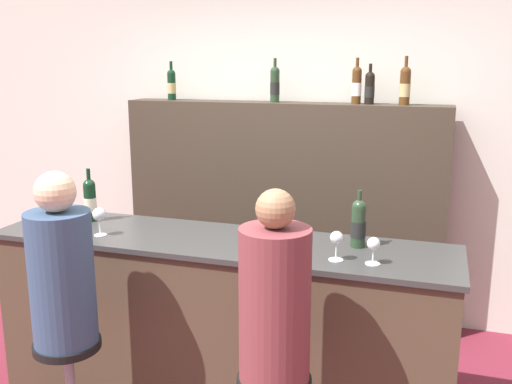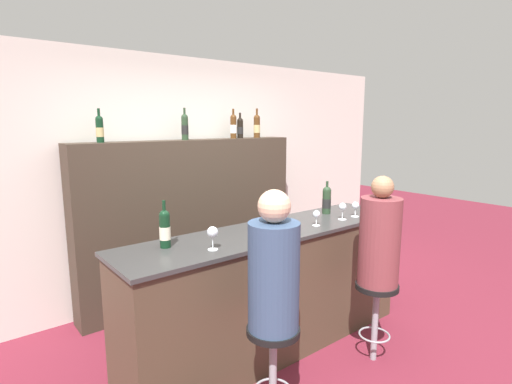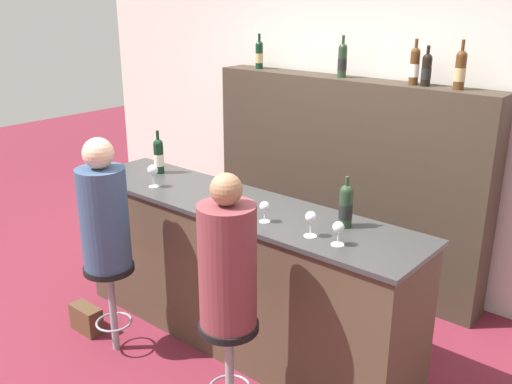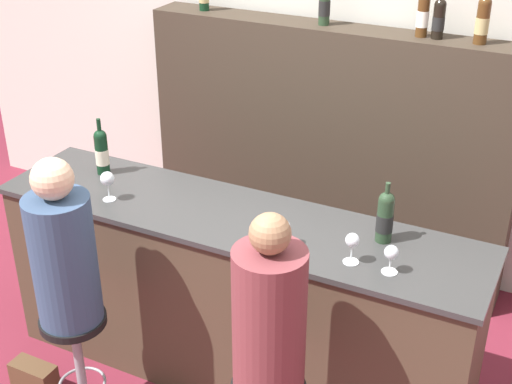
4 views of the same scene
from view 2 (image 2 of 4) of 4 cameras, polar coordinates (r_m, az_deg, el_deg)
ground_plane at (r=3.52m, az=5.82°, el=-23.00°), size 16.00×16.00×0.00m
wall_back at (r=4.50m, az=-10.61°, el=1.98°), size 6.40×0.05×2.60m
bar_counter at (r=3.46m, az=2.44°, el=-13.68°), size 2.66×0.63×1.05m
back_bar_cabinet at (r=4.39m, az=-9.04°, el=-3.96°), size 2.49×0.28×1.73m
wine_bottle_counter_0 at (r=2.85m, az=-12.90°, el=-5.08°), size 0.08×0.08×0.34m
wine_bottle_counter_1 at (r=3.86m, az=10.06°, el=-1.11°), size 0.08×0.08×0.31m
wine_bottle_backbar_0 at (r=3.90m, az=-21.43°, el=8.42°), size 0.07×0.07×0.30m
wine_bottle_backbar_1 at (r=4.23m, az=-10.13°, el=9.18°), size 0.07×0.07×0.33m
wine_bottle_backbar_2 at (r=4.56m, az=-3.25°, el=9.38°), size 0.07×0.07×0.33m
wine_bottle_backbar_3 at (r=4.62m, az=-2.29°, el=9.16°), size 0.07×0.07×0.29m
wine_bottle_backbar_4 at (r=4.77m, az=0.12°, el=9.42°), size 0.08×0.08×0.34m
wine_glass_0 at (r=2.75m, az=-6.23°, el=-5.82°), size 0.08×0.08×0.16m
wine_glass_1 at (r=3.41m, az=8.63°, el=-3.26°), size 0.07×0.07×0.13m
wine_glass_2 at (r=3.65m, az=12.27°, el=-2.19°), size 0.08×0.08×0.15m
wine_glass_3 at (r=3.80m, az=14.02°, el=-1.99°), size 0.07×0.07×0.14m
bar_stool_left at (r=2.70m, az=2.45°, el=-21.57°), size 0.34×0.34×0.65m
guest_seated_left at (r=2.47m, az=2.55°, el=-10.96°), size 0.32×0.32×0.87m
bar_stool_right at (r=3.44m, az=16.79°, el=-14.75°), size 0.34×0.34×0.65m
guest_seated_right at (r=3.26m, az=17.25°, el=-6.31°), size 0.31×0.31×0.86m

